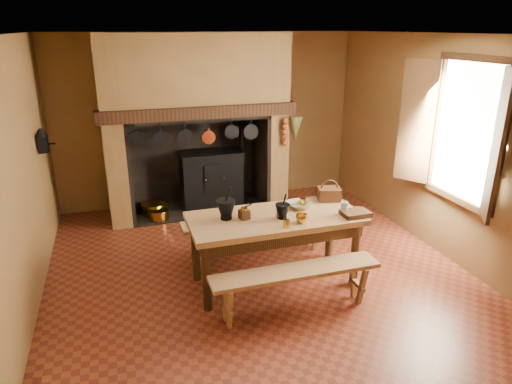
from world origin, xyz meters
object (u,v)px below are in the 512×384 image
bench_front (295,280)px  mixing_bowl (300,205)px  work_table (275,227)px  iron_range (212,178)px  coffee_grinder (244,214)px  wicker_basket (329,193)px

bench_front → mixing_bowl: 1.01m
work_table → bench_front: 0.73m
iron_range → bench_front: iron_range is taller
work_table → coffee_grinder: 0.41m
iron_range → mixing_bowl: 2.62m
work_table → coffee_grinder: (-0.36, 0.03, 0.20)m
iron_range → coffee_grinder: bearing=-94.2°
mixing_bowl → wicker_basket: 0.47m
coffee_grinder → mixing_bowl: size_ratio=0.57×
bench_front → iron_range: bearing=92.8°
work_table → wicker_basket: wicker_basket is taller
coffee_grinder → iron_range: bearing=73.7°
coffee_grinder → mixing_bowl: bearing=-2.5°
work_table → wicker_basket: bearing=19.0°
mixing_bowl → work_table: bearing=-157.7°
coffee_grinder → wicker_basket: size_ratio=0.52×
mixing_bowl → wicker_basket: size_ratio=0.91×
bench_front → coffee_grinder: bearing=117.9°
wicker_basket → coffee_grinder: bearing=-151.7°
coffee_grinder → wicker_basket: (1.16, 0.25, 0.02)m
work_table → coffee_grinder: size_ratio=11.92×
wicker_basket → work_table: bearing=-144.9°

